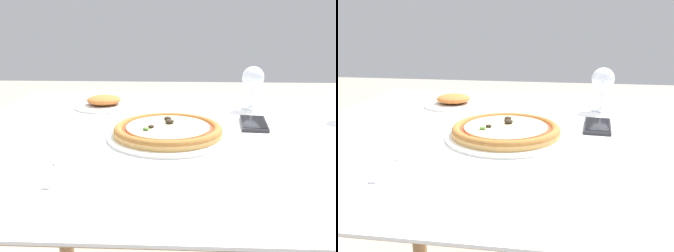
# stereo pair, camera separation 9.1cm
# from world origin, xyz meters

# --- Properties ---
(dining_table) EXTENTS (1.35, 1.03, 0.71)m
(dining_table) POSITION_xyz_m (0.00, 0.00, 0.63)
(dining_table) COLOR #997047
(dining_table) RESTS_ON ground_plane
(pizza_plate) EXTENTS (0.30, 0.30, 0.04)m
(pizza_plate) POSITION_xyz_m (-0.12, -0.06, 0.73)
(pizza_plate) COLOR white
(pizza_plate) RESTS_ON dining_table
(fork) EXTENTS (0.04, 0.17, 0.00)m
(fork) POSITION_xyz_m (-0.33, -0.27, 0.71)
(fork) COLOR silver
(fork) RESTS_ON dining_table
(wine_glass_far_right) EXTENTS (0.07, 0.07, 0.14)m
(wine_glass_far_right) POSITION_xyz_m (0.14, 0.27, 0.81)
(wine_glass_far_right) COLOR silver
(wine_glass_far_right) RESTS_ON dining_table
(cell_phone) EXTENTS (0.08, 0.15, 0.01)m
(cell_phone) POSITION_xyz_m (0.11, 0.06, 0.72)
(cell_phone) COLOR #232328
(cell_phone) RESTS_ON dining_table
(side_plate) EXTENTS (0.19, 0.19, 0.04)m
(side_plate) POSITION_xyz_m (-0.34, 0.26, 0.73)
(side_plate) COLOR white
(side_plate) RESTS_ON dining_table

